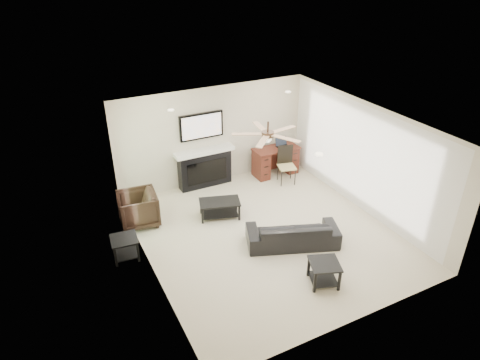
{
  "coord_description": "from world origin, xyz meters",
  "views": [
    {
      "loc": [
        -3.91,
        -6.42,
        5.32
      ],
      "look_at": [
        -0.36,
        0.56,
        1.12
      ],
      "focal_mm": 32.0,
      "sensor_mm": 36.0,
      "label": 1
    }
  ],
  "objects_px": {
    "fireplace_unit": "(204,151)",
    "desk": "(275,161)",
    "sofa": "(293,233)",
    "coffee_table": "(220,209)",
    "armchair": "(138,209)"
  },
  "relations": [
    {
      "from": "fireplace_unit",
      "to": "desk",
      "type": "height_order",
      "value": "fireplace_unit"
    },
    {
      "from": "sofa",
      "to": "coffee_table",
      "type": "relative_size",
      "value": 2.06
    },
    {
      "from": "sofa",
      "to": "desk",
      "type": "height_order",
      "value": "desk"
    },
    {
      "from": "fireplace_unit",
      "to": "sofa",
      "type": "bearing_deg",
      "value": -78.85
    },
    {
      "from": "sofa",
      "to": "fireplace_unit",
      "type": "xyz_separation_m",
      "value": [
        -0.61,
        3.11,
        0.68
      ]
    },
    {
      "from": "fireplace_unit",
      "to": "desk",
      "type": "distance_m",
      "value": 2.02
    },
    {
      "from": "desk",
      "to": "armchair",
      "type": "bearing_deg",
      "value": -169.79
    },
    {
      "from": "armchair",
      "to": "coffee_table",
      "type": "bearing_deg",
      "value": 77.92
    },
    {
      "from": "desk",
      "to": "coffee_table",
      "type": "bearing_deg",
      "value": -150.45
    },
    {
      "from": "sofa",
      "to": "desk",
      "type": "relative_size",
      "value": 1.52
    },
    {
      "from": "fireplace_unit",
      "to": "coffee_table",
      "type": "bearing_deg",
      "value": -100.81
    },
    {
      "from": "sofa",
      "to": "fireplace_unit",
      "type": "relative_size",
      "value": 0.97
    },
    {
      "from": "coffee_table",
      "to": "armchair",
      "type": "bearing_deg",
      "value": 179.8
    },
    {
      "from": "armchair",
      "to": "coffee_table",
      "type": "height_order",
      "value": "armchair"
    },
    {
      "from": "sofa",
      "to": "coffee_table",
      "type": "distance_m",
      "value": 1.84
    }
  ]
}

